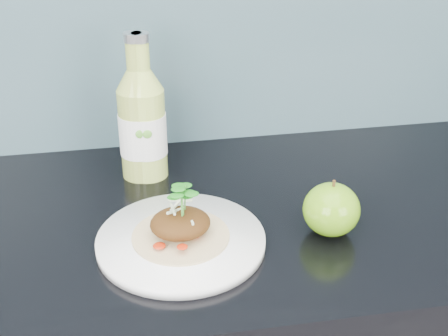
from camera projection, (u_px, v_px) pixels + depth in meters
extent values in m
cylinder|color=white|center=(181.00, 241.00, 0.99)|extent=(0.29, 0.29, 0.02)
cylinder|color=tan|center=(181.00, 236.00, 0.98)|extent=(0.15, 0.15, 0.00)
ellipsoid|color=#532F0F|center=(180.00, 223.00, 0.97)|extent=(0.10, 0.08, 0.04)
ellipsoid|color=#4B830E|center=(331.00, 209.00, 1.00)|extent=(0.12, 0.12, 0.09)
cylinder|color=#472D14|center=(334.00, 184.00, 0.98)|extent=(0.01, 0.00, 0.01)
cylinder|color=#97A946|center=(139.00, 134.00, 1.15)|extent=(0.09, 0.09, 0.17)
cone|color=#97A946|center=(136.00, 80.00, 1.10)|extent=(0.07, 0.07, 0.04)
cylinder|color=#97A946|center=(134.00, 56.00, 1.08)|extent=(0.03, 0.03, 0.05)
cylinder|color=silver|center=(133.00, 37.00, 1.07)|extent=(0.03, 0.03, 0.02)
cylinder|color=white|center=(139.00, 133.00, 1.15)|extent=(0.09, 0.09, 0.08)
ellipsoid|color=#59A533|center=(140.00, 134.00, 1.11)|extent=(0.02, 0.00, 0.02)
cylinder|color=#AFC953|center=(146.00, 134.00, 1.15)|extent=(0.08, 0.08, 0.17)
cone|color=#AFC953|center=(143.00, 80.00, 1.10)|extent=(0.07, 0.07, 0.04)
cylinder|color=#AFC953|center=(141.00, 56.00, 1.08)|extent=(0.03, 0.03, 0.05)
cylinder|color=silver|center=(140.00, 37.00, 1.07)|extent=(0.03, 0.03, 0.02)
cylinder|color=white|center=(146.00, 134.00, 1.15)|extent=(0.09, 0.09, 0.08)
ellipsoid|color=#59A533|center=(147.00, 134.00, 1.11)|extent=(0.02, 0.00, 0.02)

